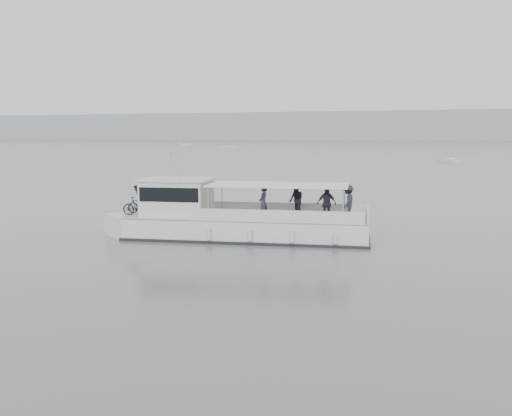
% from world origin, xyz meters
% --- Properties ---
extents(ground, '(1400.00, 1400.00, 0.00)m').
position_xyz_m(ground, '(0.00, 0.00, 0.00)').
color(ground, '#50595E').
rests_on(ground, ground).
extents(headland, '(1400.00, 90.00, 28.00)m').
position_xyz_m(headland, '(0.00, 560.00, 14.00)').
color(headland, '#939EA8').
rests_on(headland, ground).
extents(tour_boat, '(13.94, 5.08, 5.80)m').
position_xyz_m(tour_boat, '(1.61, -2.66, 0.95)').
color(tour_boat, white).
rests_on(tour_boat, ground).
extents(moored_fleet, '(310.28, 332.02, 10.13)m').
position_xyz_m(moored_fleet, '(10.37, 184.07, 0.36)').
color(moored_fleet, white).
rests_on(moored_fleet, ground).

